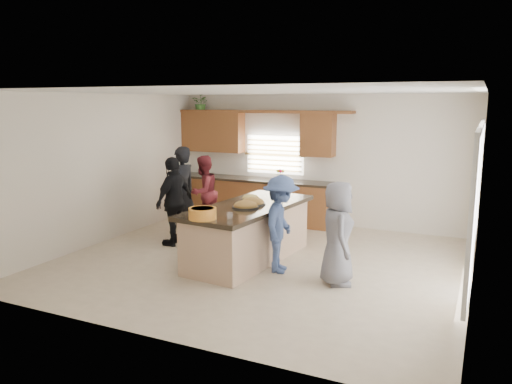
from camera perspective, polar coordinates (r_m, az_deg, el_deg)
The scene contains 18 objects.
floor at distance 8.43m, azimuth 0.50°, elevation -7.98°, with size 6.50×6.50×0.00m, color beige.
room_shell at distance 8.04m, azimuth 0.52°, elevation 4.99°, with size 6.52×6.02×2.81m.
back_cabinetry at distance 11.24m, azimuth -0.53°, elevation 1.42°, with size 4.08×0.66×2.46m.
right_wall_glazing at distance 7.28m, azimuth 23.80°, elevation -0.89°, with size 0.06×4.00×2.25m.
island at distance 8.40m, azimuth -0.88°, elevation -4.83°, with size 1.41×2.80×0.95m.
platter_front at distance 8.08m, azimuth -1.19°, elevation -1.62°, with size 0.44×0.44×0.18m.
platter_mid at distance 8.35m, azimuth -0.38°, elevation -1.22°, with size 0.43×0.43×0.18m.
platter_back at distance 8.72m, azimuth -0.62°, elevation -0.73°, with size 0.33×0.33×0.14m.
salad_bowl at distance 7.33m, azimuth -6.13°, elevation -2.40°, with size 0.41×0.41×0.16m.
clear_cup at distance 7.31m, azimuth -3.02°, elevation -2.73°, with size 0.09×0.09×0.09m, color white.
plate_stack at distance 9.10m, azimuth 2.55°, elevation -0.30°, with size 0.22×0.22×0.04m, color #C397DD.
flower_vase at distance 9.31m, azimuth 2.80°, elevation 1.32°, with size 0.14×0.14×0.45m.
potted_plant at distance 11.82m, azimuth -6.29°, elevation 10.10°, with size 0.39×0.34×0.44m, color #437E32.
woman_left_back at distance 9.87m, azimuth -8.49°, elevation -0.02°, with size 0.65×0.43×1.79m, color black.
woman_left_mid at distance 10.55m, azimuth -6.02°, elevation 0.00°, with size 0.75×0.58×1.54m, color maroon.
woman_left_front at distance 9.36m, azimuth -9.31°, elevation -1.03°, with size 0.97×0.40×1.66m, color black.
woman_right_back at distance 7.78m, azimuth 2.85°, elevation -3.68°, with size 0.99×0.57×1.53m, color #3D5286.
woman_right_front at distance 7.35m, azimuth 9.31°, elevation -4.68°, with size 0.74×0.48×1.52m, color slate.
Camera 1 is at (3.32, -7.29, 2.64)m, focal length 35.00 mm.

